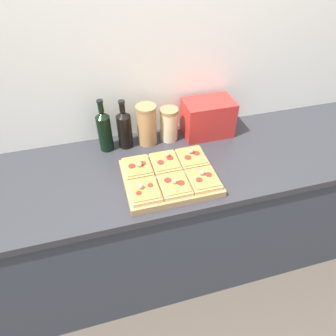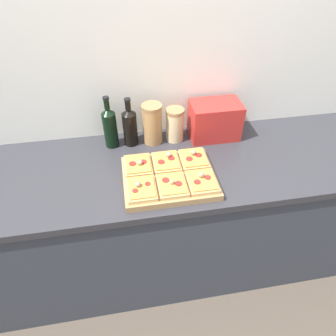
{
  "view_description": "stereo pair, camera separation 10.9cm",
  "coord_description": "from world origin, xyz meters",
  "px_view_note": "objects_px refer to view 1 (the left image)",
  "views": [
    {
      "loc": [
        -0.35,
        -0.82,
        1.9
      ],
      "look_at": [
        -0.06,
        0.23,
        0.95
      ],
      "focal_mm": 32.0,
      "sensor_mm": 36.0,
      "label": 1
    },
    {
      "loc": [
        -0.24,
        -0.84,
        1.9
      ],
      "look_at": [
        -0.06,
        0.23,
        0.95
      ],
      "focal_mm": 32.0,
      "sensor_mm": 36.0,
      "label": 2
    }
  ],
  "objects_px": {
    "toaster_oven": "(208,118)",
    "grain_jar_tall": "(147,125)",
    "olive_oil_bottle": "(104,130)",
    "grain_jar_short": "(169,124)",
    "wine_bottle": "(124,128)",
    "cutting_board": "(170,178)"
  },
  "relations": [
    {
      "from": "grain_jar_short",
      "to": "toaster_oven",
      "type": "bearing_deg",
      "value": -1.57
    },
    {
      "from": "grain_jar_short",
      "to": "cutting_board",
      "type": "bearing_deg",
      "value": -105.02
    },
    {
      "from": "grain_jar_tall",
      "to": "toaster_oven",
      "type": "bearing_deg",
      "value": -1.01
    },
    {
      "from": "cutting_board",
      "to": "toaster_oven",
      "type": "distance_m",
      "value": 0.47
    },
    {
      "from": "wine_bottle",
      "to": "grain_jar_short",
      "type": "xyz_separation_m",
      "value": [
        0.25,
        -0.0,
        -0.02
      ]
    },
    {
      "from": "grain_jar_tall",
      "to": "toaster_oven",
      "type": "height_order",
      "value": "grain_jar_tall"
    },
    {
      "from": "olive_oil_bottle",
      "to": "grain_jar_tall",
      "type": "distance_m",
      "value": 0.23
    },
    {
      "from": "grain_jar_tall",
      "to": "grain_jar_short",
      "type": "height_order",
      "value": "grain_jar_tall"
    },
    {
      "from": "grain_jar_short",
      "to": "grain_jar_tall",
      "type": "bearing_deg",
      "value": 180.0
    },
    {
      "from": "cutting_board",
      "to": "grain_jar_short",
      "type": "distance_m",
      "value": 0.36
    },
    {
      "from": "toaster_oven",
      "to": "olive_oil_bottle",
      "type": "bearing_deg",
      "value": 179.39
    },
    {
      "from": "olive_oil_bottle",
      "to": "grain_jar_short",
      "type": "height_order",
      "value": "olive_oil_bottle"
    },
    {
      "from": "grain_jar_tall",
      "to": "toaster_oven",
      "type": "relative_size",
      "value": 0.77
    },
    {
      "from": "grain_jar_short",
      "to": "toaster_oven",
      "type": "relative_size",
      "value": 0.64
    },
    {
      "from": "cutting_board",
      "to": "olive_oil_bottle",
      "type": "xyz_separation_m",
      "value": [
        -0.26,
        0.34,
        0.1
      ]
    },
    {
      "from": "toaster_oven",
      "to": "grain_jar_tall",
      "type": "bearing_deg",
      "value": 178.99
    },
    {
      "from": "wine_bottle",
      "to": "cutting_board",
      "type": "bearing_deg",
      "value": -64.99
    },
    {
      "from": "wine_bottle",
      "to": "toaster_oven",
      "type": "relative_size",
      "value": 0.93
    },
    {
      "from": "toaster_oven",
      "to": "cutting_board",
      "type": "bearing_deg",
      "value": -133.84
    },
    {
      "from": "grain_jar_short",
      "to": "toaster_oven",
      "type": "xyz_separation_m",
      "value": [
        0.23,
        -0.01,
        0.01
      ]
    },
    {
      "from": "cutting_board",
      "to": "grain_jar_tall",
      "type": "height_order",
      "value": "grain_jar_tall"
    },
    {
      "from": "cutting_board",
      "to": "toaster_oven",
      "type": "relative_size",
      "value": 1.47
    }
  ]
}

